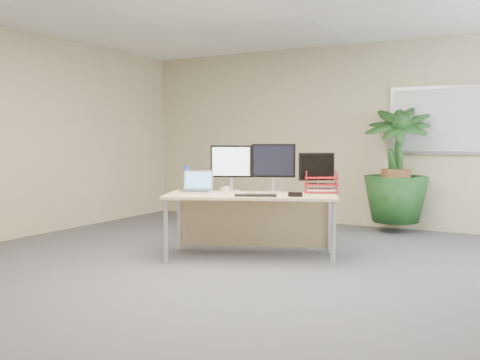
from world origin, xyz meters
The scene contains 17 objects.
floor centered at (0.00, 0.00, 0.00)m, with size 8.00×8.00×0.00m, color #45454A.
back_wall centered at (0.00, 4.00, 1.35)m, with size 7.00×0.04×2.70m, color #C0B488.
whiteboard centered at (1.20, 3.97, 1.55)m, with size 1.30×0.04×0.95m.
desk centered at (-0.34, 1.34, 0.55)m, with size 1.97×1.41×0.70m.
floor_plant centered at (0.72, 3.63, 0.75)m, with size 0.84×0.84×1.50m, color #153B15.
monitor_left centered at (-0.64, 1.42, 1.00)m, with size 0.45×0.22×0.52m.
monitor_right centered at (-0.18, 1.56, 1.01)m, with size 0.46×0.23×0.54m.
monitor_dark centered at (0.27, 1.72, 0.95)m, with size 0.34×0.27×0.44m.
laptop centered at (-0.91, 1.13, 0.76)m, with size 0.42×0.40×0.24m.
keyboard centered at (-0.14, 1.06, 0.71)m, with size 0.43×0.14×0.02m, color black.
coffee_mug centered at (-0.53, 1.10, 0.74)m, with size 0.11×0.07×0.08m.
spiral_notebook centered at (-0.31, 1.22, 0.70)m, with size 0.26×0.20×0.01m, color white.
orange_pen centered at (-0.29, 1.22, 0.71)m, with size 0.01×0.01×0.13m, color orange.
yellow_highlighter centered at (-0.10, 1.27, 0.71)m, with size 0.01×0.01×0.11m, color yellow.
water_bottle centered at (-1.11, 1.22, 0.83)m, with size 0.07×0.07×0.28m.
letter_tray centered at (0.31, 1.76, 0.78)m, with size 0.44×0.39×0.17m.
stapler centered at (0.24, 1.21, 0.72)m, with size 0.15×0.04×0.05m, color black.
Camera 1 is at (2.34, -3.83, 1.28)m, focal length 40.00 mm.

